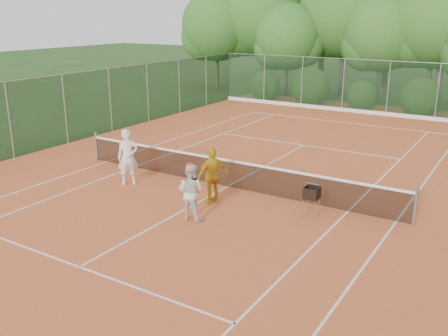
% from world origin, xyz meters
% --- Properties ---
extents(ground, '(120.00, 120.00, 0.00)m').
position_xyz_m(ground, '(0.00, 0.00, 0.00)').
color(ground, '#234318').
rests_on(ground, ground).
extents(clay_court, '(18.00, 36.00, 0.02)m').
position_xyz_m(clay_court, '(0.00, 0.00, 0.01)').
color(clay_court, '#D36130').
rests_on(clay_court, ground).
extents(tennis_net, '(11.97, 0.10, 1.10)m').
position_xyz_m(tennis_net, '(0.00, 0.00, 0.53)').
color(tennis_net, gray).
rests_on(tennis_net, clay_court).
extents(player_white, '(0.80, 0.80, 1.88)m').
position_xyz_m(player_white, '(-2.94, -1.47, 0.96)').
color(player_white, white).
rests_on(player_white, clay_court).
extents(player_center_grp, '(0.84, 0.68, 1.64)m').
position_xyz_m(player_center_grp, '(0.54, -2.78, 0.83)').
color(player_center_grp, silver).
rests_on(player_center_grp, clay_court).
extents(player_yellow, '(0.82, 1.09, 1.73)m').
position_xyz_m(player_yellow, '(0.35, -1.40, 0.88)').
color(player_yellow, gold).
rests_on(player_yellow, clay_court).
extents(ball_hopper, '(0.39, 0.39, 0.90)m').
position_xyz_m(ball_hopper, '(3.34, -0.92, 0.73)').
color(ball_hopper, gray).
rests_on(ball_hopper, clay_court).
extents(stray_ball_a, '(0.07, 0.07, 0.07)m').
position_xyz_m(stray_ball_a, '(0.89, 10.85, 0.05)').
color(stray_ball_a, '#CFE735').
rests_on(stray_ball_a, clay_court).
extents(stray_ball_b, '(0.07, 0.07, 0.07)m').
position_xyz_m(stray_ball_b, '(1.37, 11.79, 0.05)').
color(stray_ball_b, gold).
rests_on(stray_ball_b, clay_court).
extents(stray_ball_c, '(0.07, 0.07, 0.07)m').
position_xyz_m(stray_ball_c, '(-0.57, 11.66, 0.05)').
color(stray_ball_c, yellow).
rests_on(stray_ball_c, clay_court).
extents(court_markings, '(11.03, 23.83, 0.01)m').
position_xyz_m(court_markings, '(0.00, 0.00, 0.02)').
color(court_markings, white).
rests_on(court_markings, clay_court).
extents(fence_back, '(18.07, 0.07, 3.00)m').
position_xyz_m(fence_back, '(0.00, 15.00, 1.52)').
color(fence_back, '#19381E').
rests_on(fence_back, clay_court).
extents(fence_left, '(0.07, 33.07, 3.00)m').
position_xyz_m(fence_left, '(-9.00, -1.50, 1.52)').
color(fence_left, '#19381E').
rests_on(fence_left, clay_court).
extents(tropical_treeline, '(32.10, 8.49, 15.03)m').
position_xyz_m(tropical_treeline, '(1.43, 20.22, 5.11)').
color(tropical_treeline, brown).
rests_on(tropical_treeline, ground).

